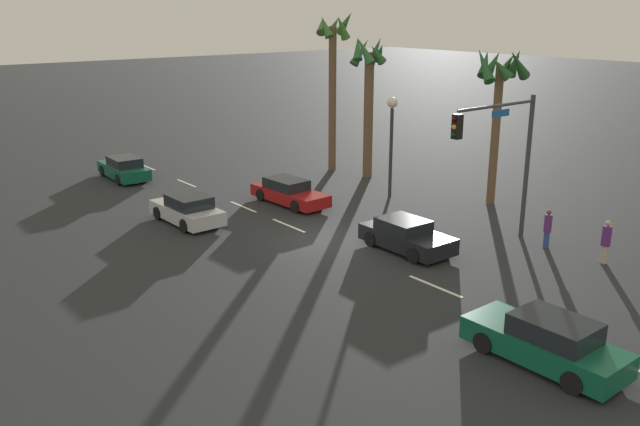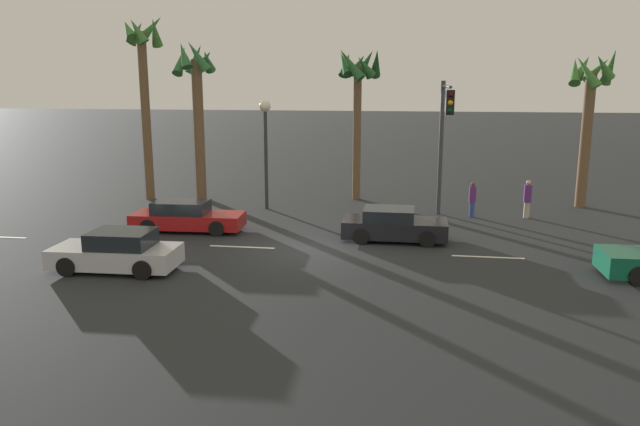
{
  "view_description": "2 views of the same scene",
  "coord_description": "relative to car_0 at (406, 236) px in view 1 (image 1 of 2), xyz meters",
  "views": [
    {
      "loc": [
        21.9,
        -17.45,
        9.74
      ],
      "look_at": [
        0.99,
        -0.98,
        1.67
      ],
      "focal_mm": 38.0,
      "sensor_mm": 36.0,
      "label": 1
    },
    {
      "loc": [
        3.75,
        -22.08,
        6.25
      ],
      "look_at": [
        0.44,
        -0.31,
        1.51
      ],
      "focal_mm": 34.51,
      "sensor_mm": 36.0,
      "label": 2
    }
  ],
  "objects": [
    {
      "name": "lane_stripe_2",
      "position": [
        -9.68,
        -1.97,
        -0.6
      ],
      "size": [
        2.41,
        0.14,
        0.01
      ],
      "primitive_type": "cube",
      "color": "silver",
      "rests_on": "ground_plane"
    },
    {
      "name": "car_4",
      "position": [
        -9.05,
        -5.43,
        0.02
      ],
      "size": [
        4.23,
        2.01,
        1.36
      ],
      "color": "#B7B7BC",
      "rests_on": "ground_plane"
    },
    {
      "name": "streetlamp",
      "position": [
        -6.47,
        5.27,
        3.2
      ],
      "size": [
        0.56,
        0.56,
        5.34
      ],
      "color": "#2D2D33",
      "rests_on": "ground_plane"
    },
    {
      "name": "car_2",
      "position": [
        -19.18,
        -4.33,
        0.01
      ],
      "size": [
        4.43,
        1.98,
        1.33
      ],
      "color": "#0F5138",
      "rests_on": "ground_plane"
    },
    {
      "name": "palm_tree_3",
      "position": [
        -10.65,
        7.37,
        5.1
      ],
      "size": [
        2.25,
        2.5,
        8.32
      ],
      "color": "brown",
      "rests_on": "ground_plane"
    },
    {
      "name": "car_1",
      "position": [
        9.22,
        -3.68,
        0.06
      ],
      "size": [
        4.67,
        1.97,
        1.47
      ],
      "color": "#0F5138",
      "rests_on": "ground_plane"
    },
    {
      "name": "palm_tree_1",
      "position": [
        -2.26,
        8.46,
        5.48
      ],
      "size": [
        2.57,
        2.61,
        7.99
      ],
      "color": "brown",
      "rests_on": "ground_plane"
    },
    {
      "name": "lane_stripe_1",
      "position": [
        -15.89,
        -1.97,
        -0.6
      ],
      "size": [
        2.27,
        0.14,
        0.01
      ],
      "primitive_type": "cube",
      "color": "silver",
      "rests_on": "ground_plane"
    },
    {
      "name": "lane_stripe_0",
      "position": [
        -21.07,
        -1.97,
        -0.6
      ],
      "size": [
        1.98,
        0.14,
        0.01
      ],
      "primitive_type": "cube",
      "color": "silver",
      "rests_on": "ground_plane"
    },
    {
      "name": "pedestrian_1",
      "position": [
        3.48,
        4.87,
        0.27
      ],
      "size": [
        0.36,
        0.36,
        1.66
      ],
      "color": "#2D478C",
      "rests_on": "ground_plane"
    },
    {
      "name": "lane_stripe_3",
      "position": [
        -5.71,
        -1.97,
        -0.6
      ],
      "size": [
        2.55,
        0.14,
        0.01
      ],
      "primitive_type": "cube",
      "color": "silver",
      "rests_on": "ground_plane"
    },
    {
      "name": "car_0",
      "position": [
        0.0,
        0.0,
        0.0
      ],
      "size": [
        4.13,
        1.98,
        1.29
      ],
      "color": "black",
      "rests_on": "ground_plane"
    },
    {
      "name": "ground_plane",
      "position": [
        -3.07,
        -1.97,
        -0.61
      ],
      "size": [
        220.0,
        220.0,
        0.0
      ],
      "primitive_type": "plane",
      "color": "#232628"
    },
    {
      "name": "pedestrian_0",
      "position": [
        5.99,
        5.06,
        0.32
      ],
      "size": [
        0.45,
        0.45,
        1.77
      ],
      "color": "#B2A58C",
      "rests_on": "ground_plane"
    },
    {
      "name": "lane_stripe_4",
      "position": [
        3.48,
        -1.97,
        -0.6
      ],
      "size": [
        2.57,
        0.14,
        0.01
      ],
      "primitive_type": "cube",
      "color": "silver",
      "rests_on": "ground_plane"
    },
    {
      "name": "palm_tree_2",
      "position": [
        -13.26,
        6.88,
        6.11
      ],
      "size": [
        2.21,
        2.41,
        9.7
      ],
      "color": "brown",
      "rests_on": "ground_plane"
    },
    {
      "name": "traffic_signal",
      "position": [
        1.98,
        3.52,
        3.65
      ],
      "size": [
        0.33,
        5.19,
        6.26
      ],
      "color": "#38383D",
      "rests_on": "ground_plane"
    },
    {
      "name": "car_3",
      "position": [
        -8.76,
        0.26,
        -0.01
      ],
      "size": [
        4.76,
        1.96,
        1.28
      ],
      "color": "maroon",
      "rests_on": "ground_plane"
    }
  ]
}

